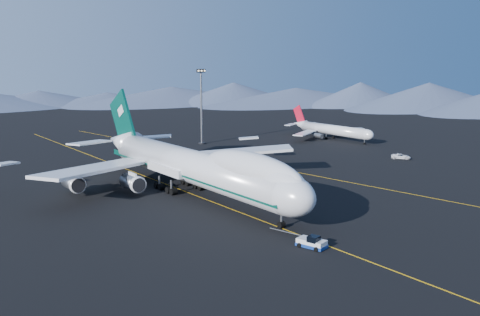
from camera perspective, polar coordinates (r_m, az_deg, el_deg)
ground at (r=105.49m, az=-5.00°, el=-3.91°), size 500.00×500.00×0.00m
taxiway_line_main at (r=105.49m, az=-5.00°, el=-3.91°), size 0.25×220.00×0.01m
taxiway_line_side at (r=130.57m, az=4.00°, el=-1.13°), size 28.08×198.09×0.01m
boeing_747 at (r=104.25m, az=-5.06°, el=-0.81°), size 59.62×72.43×19.37m
pushback_tug at (r=76.67m, az=7.65°, el=-9.02°), size 3.23×4.61×1.83m
second_jet at (r=181.91m, az=9.66°, el=2.99°), size 32.50×36.72×10.45m
service_van at (r=149.22m, az=16.78°, el=0.16°), size 4.97×5.42×1.41m
floodlight_mast at (r=168.57m, az=-4.14°, el=5.52°), size 2.90×2.17×23.44m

